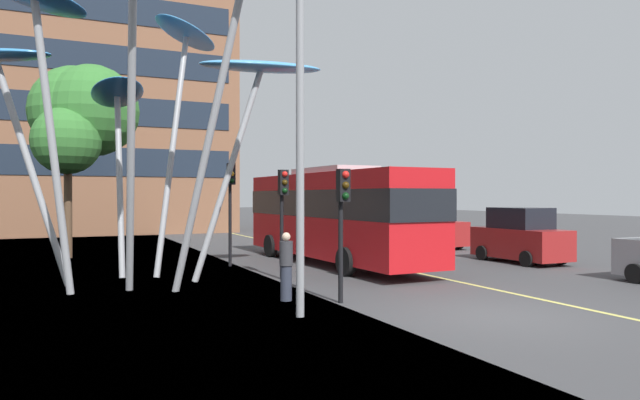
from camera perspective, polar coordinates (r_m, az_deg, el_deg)
The scene contains 14 objects.
ground at distance 13.12m, azimuth 14.94°, elevation -11.43°, with size 120.00×240.00×0.10m.
red_bus at distance 22.32m, azimuth 1.34°, elevation -1.14°, with size 2.96×11.65×3.73m.
leaf_sculpture at distance 18.37m, azimuth -16.15°, elevation 13.44°, with size 11.47×11.01×8.85m.
traffic_light_kerb_near at distance 14.11m, azimuth 2.24°, elevation -0.58°, with size 0.28×0.42×3.30m.
traffic_light_kerb_far at distance 18.23m, azimuth -3.69°, elevation 0.01°, with size 0.28×0.42×3.46m.
traffic_light_island_mid at distance 21.82m, azimuth -8.81°, elevation 0.79°, with size 0.28×0.42×3.86m.
car_parked_mid at distance 24.31m, azimuth 19.17°, elevation -3.47°, with size 1.92×3.98×2.18m.
car_parked_far at distance 30.32m, azimuth 10.61°, elevation -2.73°, with size 1.99×4.57×2.10m.
car_side_street at distance 35.00m, azimuth 4.34°, elevation -2.32°, with size 1.93×3.89×2.08m.
street_lamp at distance 12.90m, azimuth -0.80°, elevation 11.09°, with size 1.39×0.44×7.98m.
tree_pavement_near at distance 27.36m, azimuth -22.51°, elevation 7.76°, with size 4.62×4.92×8.35m.
tree_pavement_far at distance 42.44m, azimuth -21.53°, elevation 3.25°, with size 5.04×4.31×7.03m.
pedestrian at distance 14.62m, azimuth -3.36°, elevation -6.56°, with size 0.34×0.34×1.72m.
backdrop_building at distance 46.86m, azimuth -26.62°, elevation 13.78°, with size 27.28×10.63×27.02m.
Camera 1 is at (-8.82, -9.92, 2.64)m, focal length 32.40 mm.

